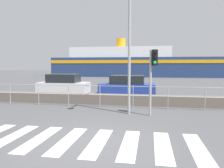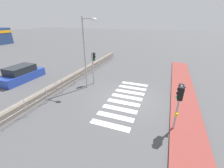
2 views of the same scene
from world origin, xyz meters
TOP-DOWN VIEW (x-y plane):
  - ground_plane at (0.00, 0.00)m, footprint 160.00×160.00m
  - crosswalk at (-0.18, 0.00)m, footprint 6.75×2.40m
  - seawall at (0.00, 5.98)m, footprint 24.97×0.55m
  - harbor_fence at (-0.00, 5.10)m, footprint 22.52×0.04m
  - traffic_light_far at (1.83, 3.59)m, footprint 0.34×0.32m
  - streetlamp at (0.78, 3.56)m, footprint 0.32×1.25m
  - ferry_boat at (-0.83, 37.59)m, footprint 34.36×8.00m
  - parked_car_white at (-5.13, 10.63)m, footprint 3.97×1.82m
  - parked_car_blue at (0.00, 10.63)m, footprint 4.22×1.89m

SIDE VIEW (x-z plane):
  - ground_plane at x=0.00m, z-range 0.00..0.00m
  - crosswalk at x=-0.18m, z-range 0.00..0.01m
  - seawall at x=0.00m, z-range 0.00..0.57m
  - parked_car_blue at x=0.00m, z-range -0.11..1.32m
  - parked_car_white at x=-5.13m, z-range -0.11..1.38m
  - harbor_fence at x=0.00m, z-range 0.18..1.36m
  - traffic_light_far at x=1.83m, z-range 0.67..3.52m
  - ferry_boat at x=-0.83m, z-range -1.32..6.12m
  - streetlamp at x=0.78m, z-range 0.72..6.47m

